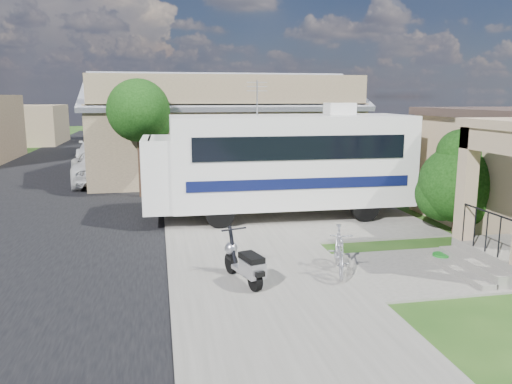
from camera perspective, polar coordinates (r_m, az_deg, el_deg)
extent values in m
plane|color=#173A0F|center=(11.86, 4.76, -8.34)|extent=(120.00, 120.00, 0.00)
cube|color=black|center=(21.57, -22.67, -0.36)|extent=(9.00, 80.00, 0.02)
cube|color=#64615A|center=(21.22, -5.24, 0.32)|extent=(4.00, 80.00, 0.06)
cube|color=#64615A|center=(16.41, 5.52, -2.83)|extent=(7.00, 6.00, 0.05)
cube|color=#64615A|center=(12.15, 20.00, -8.38)|extent=(4.00, 3.00, 0.05)
cube|color=black|center=(16.12, 21.22, 2.30)|extent=(0.04, 1.10, 1.20)
cube|color=#64615A|center=(12.24, 23.60, -7.84)|extent=(0.40, 2.16, 0.32)
cube|color=#64615A|center=(12.07, 22.19, -8.38)|extent=(0.35, 2.16, 0.16)
cube|color=tan|center=(12.87, 22.97, 0.86)|extent=(0.35, 0.35, 2.70)
cube|color=tan|center=(11.92, 26.10, 5.22)|extent=(0.35, 2.40, 0.50)
cylinder|color=black|center=(12.07, 25.02, -2.10)|extent=(0.04, 1.70, 0.04)
cube|color=brown|center=(25.05, -3.98, 6.03)|extent=(12.00, 8.00, 3.60)
cube|color=slate|center=(22.98, -3.42, 11.47)|extent=(12.50, 4.40, 1.78)
cube|color=slate|center=(26.94, -4.59, 11.36)|extent=(12.50, 4.40, 1.78)
cube|color=slate|center=(24.98, -4.07, 13.02)|extent=(12.50, 0.50, 0.22)
cube|color=brown|center=(21.10, -2.71, 11.54)|extent=(11.76, 0.20, 1.30)
cube|color=brown|center=(46.37, -26.17, 6.91)|extent=(8.00, 7.00, 3.20)
cylinder|color=black|center=(19.91, -13.07, 3.89)|extent=(0.20, 0.20, 3.15)
sphere|color=black|center=(19.78, -13.29, 9.07)|extent=(2.40, 2.40, 2.40)
sphere|color=black|center=(19.99, -12.06, 7.84)|extent=(1.68, 1.68, 1.68)
cylinder|color=black|center=(29.86, -12.50, 6.28)|extent=(0.20, 0.20, 3.29)
sphere|color=black|center=(29.77, -12.65, 9.88)|extent=(2.40, 2.40, 2.40)
sphere|color=black|center=(29.98, -11.83, 9.02)|extent=(1.68, 1.68, 1.68)
cylinder|color=black|center=(38.84, -12.22, 7.08)|extent=(0.20, 0.20, 3.01)
sphere|color=black|center=(38.78, -12.32, 9.62)|extent=(2.40, 2.40, 2.40)
sphere|color=black|center=(38.98, -11.70, 9.01)|extent=(1.68, 1.68, 1.68)
cube|color=silver|center=(16.17, 3.92, 3.74)|extent=(7.63, 2.82, 2.82)
cube|color=silver|center=(15.72, -11.23, 2.16)|extent=(0.90, 2.59, 2.17)
cube|color=black|center=(15.65, -12.03, 4.30)|extent=(0.10, 2.31, 0.98)
cube|color=black|center=(14.79, 5.25, 5.04)|extent=(6.45, 0.12, 0.70)
cube|color=black|center=(17.44, 2.83, 5.95)|extent=(6.45, 0.12, 0.70)
cube|color=#0B1038|center=(14.94, 5.17, 0.95)|extent=(6.83, 0.12, 0.33)
cube|color=#0B1038|center=(17.56, 2.80, 2.46)|extent=(6.83, 0.12, 0.33)
cube|color=silver|center=(16.52, 9.54, 9.36)|extent=(0.88, 0.77, 0.38)
cylinder|color=#AEAEB6|center=(15.81, 0.13, 10.70)|extent=(0.04, 0.04, 1.08)
cylinder|color=black|center=(14.83, -4.16, -2.44)|extent=(0.87, 0.32, 0.87)
cylinder|color=black|center=(17.15, -5.02, -0.64)|extent=(0.87, 0.32, 0.87)
cylinder|color=black|center=(15.95, 12.33, -1.72)|extent=(0.87, 0.32, 0.87)
cylinder|color=black|center=(18.13, 9.46, -0.12)|extent=(0.87, 0.32, 0.87)
cylinder|color=black|center=(15.55, 21.85, -2.75)|extent=(0.18, 0.18, 0.89)
sphere|color=black|center=(15.35, 22.11, 0.88)|extent=(2.22, 2.22, 2.22)
sphere|color=black|center=(15.81, 22.92, 2.71)|extent=(1.78, 1.78, 1.78)
sphere|color=black|center=(15.42, 20.54, -0.24)|extent=(1.55, 1.55, 1.55)
sphere|color=black|center=(15.28, 23.37, -0.96)|extent=(1.33, 1.33, 1.33)
sphere|color=black|center=(15.24, 22.35, 4.17)|extent=(1.33, 1.33, 1.33)
cylinder|color=black|center=(10.12, -0.11, -10.01)|extent=(0.25, 0.47, 0.46)
cylinder|color=black|center=(11.08, -2.84, -8.13)|extent=(0.25, 0.47, 0.46)
cube|color=#AEAEB6|center=(10.53, -1.42, -8.79)|extent=(0.46, 0.64, 0.08)
cube|color=#AEAEB6|center=(10.13, -0.39, -8.72)|extent=(0.50, 0.65, 0.31)
cube|color=black|center=(10.11, -0.52, -7.52)|extent=(0.47, 0.69, 0.12)
cube|color=black|center=(9.92, 0.30, -9.28)|extent=(0.24, 0.25, 0.10)
cylinder|color=black|center=(10.89, -2.70, -6.17)|extent=(0.18, 0.36, 0.87)
sphere|color=#AEAEB6|center=(10.98, -2.86, -6.43)|extent=(0.29, 0.29, 0.29)
sphere|color=black|center=(11.05, -3.04, -6.32)|extent=(0.12, 0.12, 0.12)
cylinder|color=black|center=(10.71, -2.54, -4.27)|extent=(0.56, 0.20, 0.04)
cube|color=black|center=(11.04, -2.85, -7.51)|extent=(0.22, 0.32, 0.06)
imported|color=#AEAEB6|center=(11.18, 9.48, -6.89)|extent=(0.92, 1.77, 1.02)
imported|color=silver|center=(23.93, -17.46, 2.78)|extent=(3.21, 5.64, 1.48)
imported|color=silver|center=(31.55, -17.06, 4.99)|extent=(2.81, 6.51, 1.87)
cylinder|color=#166E1D|center=(12.78, 20.39, -7.16)|extent=(0.40, 0.40, 0.18)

